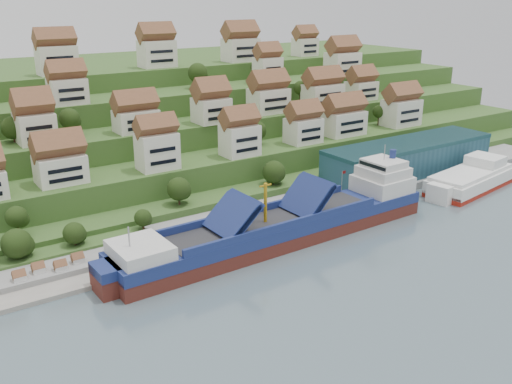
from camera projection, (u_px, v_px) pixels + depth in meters
ground at (313, 233)px, 139.55m from camera, size 300.00×300.00×0.00m
quay at (334, 196)px, 161.45m from camera, size 180.00×14.00×2.20m
pebble_beach at (59, 273)px, 118.40m from camera, size 45.00×20.00×1.00m
hillside at (142, 118)px, 217.36m from camera, size 260.00×128.00×31.00m
hillside_village at (200, 99)px, 179.49m from camera, size 157.43×61.85×29.13m
hillside_trees at (177, 146)px, 159.01m from camera, size 140.32×62.41×30.61m
warehouse at (409, 157)px, 177.79m from camera, size 60.00×15.00×10.00m
flagpole at (342, 183)px, 154.63m from camera, size 1.28×0.16×8.00m
beach_huts at (50, 271)px, 115.84m from camera, size 14.40×3.70×2.20m
cargo_ship at (288, 226)px, 134.78m from camera, size 83.07×14.87×18.42m
second_ship at (471, 179)px, 170.45m from camera, size 34.47×17.31×9.55m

